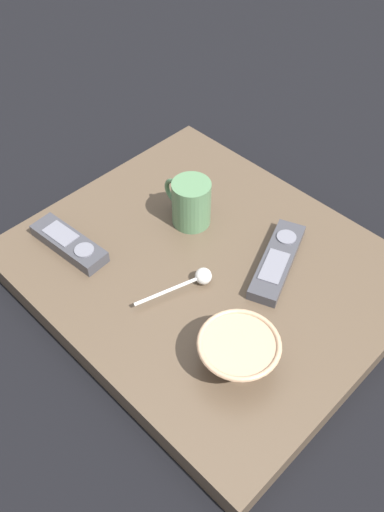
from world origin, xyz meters
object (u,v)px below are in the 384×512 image
(coffee_mug, at_px, (190,202))
(tv_remote_near, at_px, (277,261))
(cereal_bowl, at_px, (238,351))
(tv_remote_far, at_px, (69,243))
(teaspoon, at_px, (198,278))

(coffee_mug, bearing_deg, tv_remote_near, -171.45)
(cereal_bowl, xyz_separation_m, tv_remote_far, (0.37, 0.04, -0.02))
(teaspoon, relative_size, tv_remote_far, 0.86)
(coffee_mug, bearing_deg, cereal_bowl, 147.86)
(tv_remote_far, bearing_deg, tv_remote_near, -141.31)
(cereal_bowl, bearing_deg, coffee_mug, -32.14)
(tv_remote_near, bearing_deg, teaspoon, 62.11)
(teaspoon, relative_size, tv_remote_near, 0.72)
(tv_remote_near, bearing_deg, coffee_mug, 8.55)
(teaspoon, height_order, tv_remote_near, teaspoon)
(teaspoon, xyz_separation_m, tv_remote_far, (0.22, 0.10, -0.00))
(tv_remote_near, bearing_deg, tv_remote_far, 38.69)
(cereal_bowl, height_order, tv_remote_near, cereal_bowl)
(cereal_bowl, bearing_deg, tv_remote_near, -67.36)
(coffee_mug, relative_size, teaspoon, 0.76)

